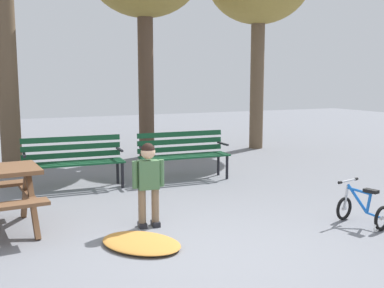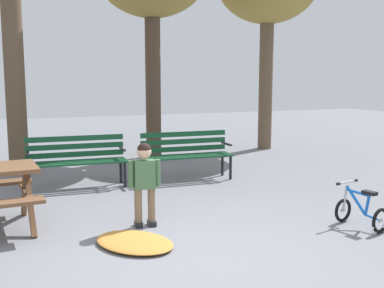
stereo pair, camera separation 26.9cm
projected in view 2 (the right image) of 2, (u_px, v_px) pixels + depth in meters
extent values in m
plane|color=slate|center=(192.00, 260.00, 4.57)|extent=(36.00, 36.00, 0.00)
cube|color=brown|center=(30.00, 202.00, 5.37)|extent=(0.10, 0.57, 0.76)
cube|color=brown|center=(25.00, 193.00, 5.81)|extent=(0.10, 0.57, 0.76)
cube|color=brown|center=(27.00, 192.00, 5.58)|extent=(0.15, 1.10, 0.04)
cube|color=#144728|center=(76.00, 161.00, 7.64)|extent=(1.60, 0.16, 0.03)
cube|color=#144728|center=(77.00, 162.00, 7.53)|extent=(1.60, 0.16, 0.03)
cube|color=#144728|center=(78.00, 163.00, 7.41)|extent=(1.60, 0.16, 0.03)
cube|color=#144728|center=(78.00, 164.00, 7.30)|extent=(1.60, 0.16, 0.03)
cube|color=#144728|center=(76.00, 154.00, 7.66)|extent=(1.60, 0.14, 0.09)
cube|color=#144728|center=(75.00, 146.00, 7.64)|extent=(1.60, 0.14, 0.09)
cube|color=#144728|center=(75.00, 138.00, 7.62)|extent=(1.60, 0.14, 0.09)
cylinder|color=black|center=(125.00, 174.00, 7.60)|extent=(0.05, 0.05, 0.44)
cylinder|color=black|center=(121.00, 170.00, 7.93)|extent=(0.05, 0.05, 0.44)
cube|color=black|center=(122.00, 149.00, 7.71)|extent=(0.06, 0.40, 0.03)
cylinder|color=black|center=(29.00, 181.00, 7.10)|extent=(0.05, 0.05, 0.44)
cylinder|color=black|center=(29.00, 176.00, 7.44)|extent=(0.05, 0.05, 0.44)
cube|color=black|center=(28.00, 154.00, 7.21)|extent=(0.06, 0.40, 0.03)
cube|color=#144728|center=(185.00, 155.00, 8.24)|extent=(1.60, 0.15, 0.03)
cube|color=#144728|center=(187.00, 156.00, 8.13)|extent=(1.60, 0.15, 0.03)
cube|color=#144728|center=(189.00, 157.00, 8.02)|extent=(1.60, 0.15, 0.03)
cube|color=#144728|center=(192.00, 158.00, 7.91)|extent=(1.60, 0.15, 0.03)
cube|color=#144728|center=(184.00, 149.00, 8.27)|extent=(1.60, 0.12, 0.09)
cube|color=#144728|center=(184.00, 141.00, 8.25)|extent=(1.60, 0.12, 0.09)
cube|color=#144728|center=(184.00, 134.00, 8.23)|extent=(1.60, 0.12, 0.09)
cylinder|color=black|center=(231.00, 167.00, 8.21)|extent=(0.05, 0.05, 0.44)
cylinder|color=black|center=(222.00, 164.00, 8.55)|extent=(0.05, 0.05, 0.44)
cube|color=black|center=(227.00, 144.00, 8.32)|extent=(0.06, 0.40, 0.03)
cylinder|color=black|center=(149.00, 173.00, 7.70)|extent=(0.05, 0.05, 0.44)
cylinder|color=black|center=(144.00, 169.00, 8.04)|extent=(0.05, 0.05, 0.44)
cube|color=black|center=(146.00, 148.00, 7.81)|extent=(0.06, 0.40, 0.03)
cylinder|color=#7F664C|center=(152.00, 207.00, 5.61)|extent=(0.09, 0.09, 0.47)
cube|color=black|center=(152.00, 223.00, 5.64)|extent=(0.11, 0.17, 0.06)
cylinder|color=#7F664C|center=(138.00, 208.00, 5.57)|extent=(0.09, 0.09, 0.47)
cube|color=black|center=(139.00, 224.00, 5.60)|extent=(0.11, 0.17, 0.06)
cube|color=#477047|center=(144.00, 174.00, 5.53)|extent=(0.26, 0.17, 0.35)
sphere|color=#E0B28E|center=(144.00, 152.00, 5.49)|extent=(0.17, 0.17, 0.17)
sphere|color=black|center=(144.00, 150.00, 5.49)|extent=(0.17, 0.17, 0.17)
cylinder|color=#477047|center=(158.00, 173.00, 5.58)|extent=(0.07, 0.07, 0.33)
cylinder|color=#477047|center=(131.00, 174.00, 5.49)|extent=(0.07, 0.07, 0.33)
torus|color=black|center=(343.00, 210.00, 5.77)|extent=(0.30, 0.10, 0.30)
cylinder|color=silver|center=(343.00, 210.00, 5.77)|extent=(0.06, 0.05, 0.04)
torus|color=black|center=(380.00, 221.00, 5.35)|extent=(0.30, 0.10, 0.30)
cylinder|color=silver|center=(380.00, 221.00, 5.35)|extent=(0.06, 0.05, 0.04)
torus|color=white|center=(374.00, 230.00, 5.30)|extent=(0.11, 0.05, 0.11)
cylinder|color=blue|center=(356.00, 200.00, 5.60)|extent=(0.10, 0.31, 0.32)
cylinder|color=blue|center=(367.00, 205.00, 5.47)|extent=(0.05, 0.08, 0.27)
cylinder|color=blue|center=(373.00, 218.00, 5.43)|extent=(0.07, 0.20, 0.05)
cylinder|color=silver|center=(345.00, 198.00, 5.73)|extent=(0.05, 0.08, 0.32)
cylinder|color=blue|center=(358.00, 193.00, 5.57)|extent=(0.10, 0.32, 0.05)
cube|color=black|center=(370.00, 193.00, 5.43)|extent=(0.12, 0.18, 0.04)
cylinder|color=silver|center=(347.00, 182.00, 5.69)|extent=(0.34, 0.09, 0.02)
cylinder|color=black|center=(338.00, 184.00, 5.59)|extent=(0.06, 0.05, 0.04)
cylinder|color=black|center=(356.00, 180.00, 5.78)|extent=(0.06, 0.05, 0.04)
ellipsoid|color=#C68438|center=(134.00, 242.00, 4.97)|extent=(1.06, 1.15, 0.07)
cylinder|color=brown|center=(14.00, 62.00, 8.48)|extent=(0.36, 0.36, 4.20)
cylinder|color=brown|center=(153.00, 84.00, 10.40)|extent=(0.35, 0.35, 3.33)
cylinder|color=brown|center=(266.00, 83.00, 11.68)|extent=(0.35, 0.35, 3.35)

